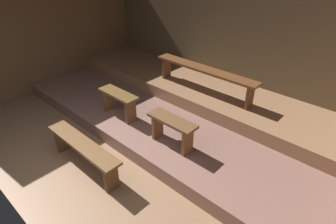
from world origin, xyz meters
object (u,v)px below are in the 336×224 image
Objects in this scene: bench_floor_center at (83,148)px; bench_lower_right at (172,127)px; bench_lower_left at (119,100)px; bench_middle_center at (204,72)px.

bench_floor_center is 1.36m from bench_lower_right.
bench_lower_left is 1.68m from bench_middle_center.
bench_middle_center reaches higher than bench_lower_right.
bench_lower_left is 1.00× the size of bench_lower_right.
bench_lower_left and bench_lower_right have the same top height.
bench_lower_right is (1.28, 0.00, 0.00)m from bench_lower_left.
bench_middle_center is (0.32, 2.53, 0.51)m from bench_floor_center.
bench_lower_left is at bearing 113.80° from bench_floor_center.
bench_lower_right reaches higher than bench_floor_center.
bench_floor_center is 0.70× the size of bench_middle_center.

